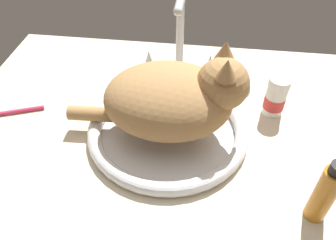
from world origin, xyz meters
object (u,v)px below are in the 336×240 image
(cat, at_px, (177,98))
(pill_bottle, at_px, (276,97))
(amber_bottle, at_px, (325,193))
(faucet, at_px, (179,48))
(sink_basin, at_px, (168,129))
(toothbrush, at_px, (4,113))

(cat, xyz_separation_m, pill_bottle, (0.22, 0.10, -0.06))
(cat, height_order, pill_bottle, cat)
(pill_bottle, relative_size, amber_bottle, 0.71)
(faucet, bearing_deg, sink_basin, -90.00)
(faucet, height_order, pill_bottle, faucet)
(cat, relative_size, amber_bottle, 2.73)
(faucet, bearing_deg, pill_bottle, -27.79)
(toothbrush, bearing_deg, cat, -1.25)
(pill_bottle, distance_m, amber_bottle, 0.27)
(sink_basin, distance_m, pill_bottle, 0.26)
(cat, bearing_deg, amber_bottle, -32.49)
(sink_basin, height_order, amber_bottle, amber_bottle)
(amber_bottle, bearing_deg, pill_bottle, 100.18)
(faucet, height_order, amber_bottle, faucet)
(pill_bottle, bearing_deg, cat, -155.18)
(faucet, xyz_separation_m, toothbrush, (-0.39, -0.21, -0.07))
(toothbrush, bearing_deg, amber_bottle, -14.75)
(amber_bottle, distance_m, toothbrush, 0.70)
(faucet, distance_m, pill_bottle, 0.27)
(faucet, relative_size, cat, 0.58)
(faucet, bearing_deg, toothbrush, -151.17)
(sink_basin, distance_m, faucet, 0.23)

